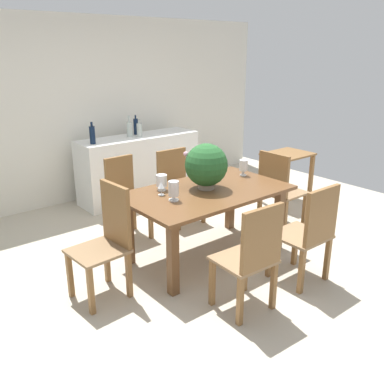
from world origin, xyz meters
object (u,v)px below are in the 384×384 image
chair_far_left (125,194)px  chair_foot_end (278,187)px  flower_centerpiece (206,166)px  wine_bottle_tall (92,135)px  chair_near_right (310,230)px  chair_head_end (107,237)px  chair_near_left (252,254)px  kitchen_counter (139,167)px  crystal_vase_left (162,181)px  dining_table (206,200)px  wine_glass (161,186)px  wine_bottle_dark (136,126)px  chair_far_right (177,181)px  side_table (287,165)px  crystal_vase_right (243,166)px  wine_bottle_amber (139,130)px  crystal_vase_center_near (174,189)px  wine_bottle_clear (129,129)px

chair_far_left → chair_foot_end: (1.55, -1.02, 0.02)m
flower_centerpiece → wine_bottle_tall: bearing=98.4°
chair_foot_end → chair_near_right: bearing=142.1°
chair_head_end → chair_near_left: bearing=33.1°
kitchen_counter → crystal_vase_left: bearing=-115.4°
chair_near_right → chair_foot_end: same height
chair_foot_end → crystal_vase_left: chair_foot_end is taller
dining_table → wine_glass: (-0.45, 0.17, 0.21)m
chair_foot_end → wine_bottle_dark: (-0.62, 2.22, 0.51)m
chair_far_right → side_table: size_ratio=1.26×
wine_glass → chair_far_right: bearing=45.4°
crystal_vase_left → crystal_vase_right: size_ratio=0.89×
chair_far_right → chair_near_right: 2.05m
flower_centerpiece → wine_bottle_tall: size_ratio=1.64×
wine_bottle_amber → chair_foot_end: bearing=-71.7°
kitchen_counter → wine_bottle_amber: size_ratio=7.40×
wine_bottle_dark → side_table: 2.29m
chair_head_end → chair_near_right: bearing=52.4°
chair_near_left → crystal_vase_center_near: (-0.06, 0.99, 0.32)m
chair_near_right → crystal_vase_right: 1.24m
chair_foot_end → crystal_vase_left: (-1.52, 0.29, 0.31)m
chair_head_end → crystal_vase_center_near: 0.77m
chair_foot_end → flower_centerpiece: flower_centerpiece is taller
dining_table → chair_near_right: size_ratio=1.74×
chair_near_left → kitchen_counter: size_ratio=0.54×
chair_far_right → wine_bottle_dark: bearing=83.9°
chair_foot_end → wine_bottle_dark: size_ratio=3.44×
chair_foot_end → crystal_vase_right: size_ratio=5.27×
chair_near_right → wine_glass: 1.49m
wine_bottle_amber → chair_far_right: bearing=-95.7°
chair_far_left → side_table: chair_far_left is taller
chair_far_right → crystal_vase_left: bearing=-134.3°
wine_bottle_clear → wine_bottle_tall: (-0.63, -0.10, 0.01)m
crystal_vase_center_near → wine_bottle_dark: bearing=66.2°
flower_centerpiece → crystal_vase_right: size_ratio=2.56×
side_table → wine_bottle_tall: bearing=147.3°
wine_glass → wine_bottle_tall: 1.87m
chair_near_right → chair_far_right: bearing=-89.3°
chair_head_end → wine_glass: (0.71, 0.16, 0.29)m
dining_table → flower_centerpiece: 0.37m
kitchen_counter → side_table: bearing=-45.1°
crystal_vase_right → side_table: (1.35, 0.42, -0.31)m
wine_glass → wine_bottle_dark: size_ratio=0.48×
dining_table → crystal_vase_left: crystal_vase_left is taller
chair_far_left → crystal_vase_center_near: chair_far_left is taller
kitchen_counter → side_table: (1.53, -1.54, 0.09)m
chair_far_right → chair_head_end: (-1.55, -1.02, 0.04)m
chair_head_end → chair_foot_end: bearing=86.0°
chair_foot_end → kitchen_counter: (-0.67, 2.09, -0.08)m
dining_table → side_table: dining_table is taller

